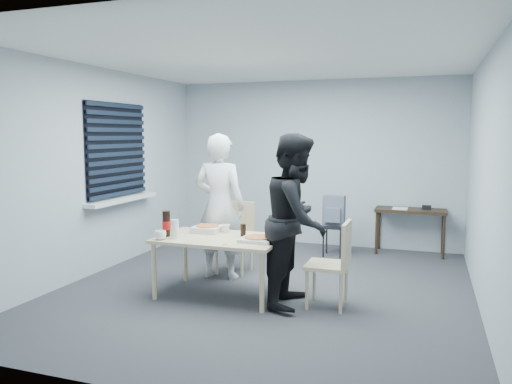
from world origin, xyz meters
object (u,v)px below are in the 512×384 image
at_px(person_white, 220,206).
at_px(chair_right, 336,258).
at_px(dining_table, 220,243).
at_px(stool, 334,233).
at_px(chair_far, 237,231).
at_px(mug_b, 226,229).
at_px(backpack, 334,211).
at_px(side_table, 411,214).
at_px(mug_a, 160,235).
at_px(soda_bottle, 166,224).
at_px(person_black, 296,220).

bearing_deg(person_white, chair_right, 158.09).
xyz_separation_m(dining_table, stool, (0.85, 2.17, -0.25)).
xyz_separation_m(chair_far, mug_b, (0.16, -0.74, 0.18)).
bearing_deg(backpack, side_table, 8.42).
relative_size(chair_right, mug_b, 8.90).
height_order(stool, mug_a, mug_a).
relative_size(dining_table, chair_right, 1.50).
relative_size(dining_table, soda_bottle, 4.74).
height_order(mug_a, soda_bottle, soda_bottle).
bearing_deg(stool, backpack, -90.00).
bearing_deg(backpack, stool, 71.99).
bearing_deg(person_white, stool, -126.43).
relative_size(person_black, backpack, 4.11).
xyz_separation_m(mug_a, mug_b, (0.51, 0.58, -0.00)).
distance_m(person_black, stool, 2.22).
distance_m(dining_table, chair_far, 1.02).
relative_size(side_table, mug_a, 8.17).
distance_m(chair_right, stool, 2.19).
distance_m(person_white, mug_b, 0.49).
bearing_deg(stool, side_table, 25.85).
bearing_deg(chair_right, person_black, -179.19).
bearing_deg(chair_far, stool, 48.31).
distance_m(chair_far, backpack, 1.57).
bearing_deg(mug_b, stool, 65.08).
bearing_deg(soda_bottle, person_white, 69.67).
bearing_deg(backpack, person_white, -144.67).
bearing_deg(person_black, person_white, 60.99).
bearing_deg(chair_far, person_black, -43.15).
distance_m(chair_far, stool, 1.58).
height_order(chair_far, soda_bottle, soda_bottle).
bearing_deg(stool, soda_bottle, -121.50).
distance_m(person_white, person_black, 1.29).
bearing_deg(backpack, chair_right, -97.07).
bearing_deg(backpack, chair_far, -150.01).
xyz_separation_m(backpack, mug_b, (-0.89, -1.90, 0.03)).
bearing_deg(chair_far, mug_b, -78.08).
distance_m(person_black, soda_bottle, 1.43).
distance_m(dining_table, person_white, 0.76).
bearing_deg(dining_table, person_black, 1.23).
xyz_separation_m(stool, backpack, (-0.00, -0.01, 0.32)).
bearing_deg(backpack, soda_bottle, -139.65).
relative_size(dining_table, person_black, 0.75).
bearing_deg(backpack, person_black, -108.02).
bearing_deg(stool, person_white, -126.43).
height_order(dining_table, mug_b, mug_b).
relative_size(mug_a, mug_b, 1.23).
distance_m(side_table, mug_b, 3.09).
distance_m(dining_table, soda_bottle, 0.62).
relative_size(person_black, side_table, 1.76).
xyz_separation_m(dining_table, person_white, (-0.27, 0.64, 0.30)).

